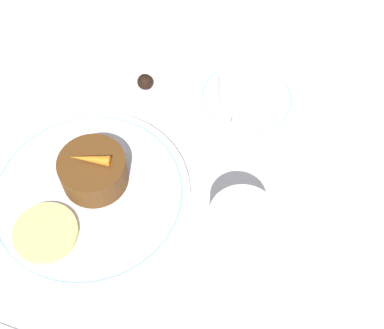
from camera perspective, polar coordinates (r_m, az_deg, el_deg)
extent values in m
plane|color=white|center=(0.68, -6.54, -2.87)|extent=(3.00, 3.00, 0.00)
cylinder|color=white|center=(0.68, -10.90, -3.23)|extent=(0.25, 0.25, 0.01)
torus|color=#8CB2D1|center=(0.68, -10.97, -3.01)|extent=(0.24, 0.24, 0.00)
cylinder|color=white|center=(0.76, 5.82, 6.89)|extent=(0.14, 0.14, 0.01)
torus|color=#8CB2D1|center=(0.76, 5.84, 7.08)|extent=(0.13, 0.13, 0.00)
cylinder|color=white|center=(0.73, 6.32, 8.53)|extent=(0.09, 0.09, 0.06)
cylinder|color=#9E7A4C|center=(0.73, 6.35, 8.73)|extent=(0.08, 0.08, 0.05)
torus|color=white|center=(0.70, 4.90, 5.55)|extent=(0.04, 0.01, 0.04)
cube|color=silver|center=(0.74, 3.02, 5.81)|extent=(0.02, 0.08, 0.00)
ellipsoid|color=silver|center=(0.72, 6.72, 4.08)|extent=(0.02, 0.02, 0.00)
cylinder|color=silver|center=(0.64, 4.73, -9.70)|extent=(0.06, 0.06, 0.01)
cylinder|color=silver|center=(0.62, 4.89, -8.90)|extent=(0.01, 0.01, 0.04)
cylinder|color=silver|center=(0.57, 5.27, -6.84)|extent=(0.07, 0.07, 0.06)
cylinder|color=#5B0F1E|center=(0.58, 5.18, -7.36)|extent=(0.06, 0.06, 0.04)
cylinder|color=#563314|center=(0.67, -10.47, -0.68)|extent=(0.08, 0.08, 0.04)
cone|color=orange|center=(0.64, -10.85, 0.59)|extent=(0.03, 0.05, 0.01)
cylinder|color=#EFE075|center=(0.66, -15.34, -7.04)|extent=(0.08, 0.08, 0.01)
sphere|color=black|center=(0.77, -5.03, 8.78)|extent=(0.02, 0.02, 0.02)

